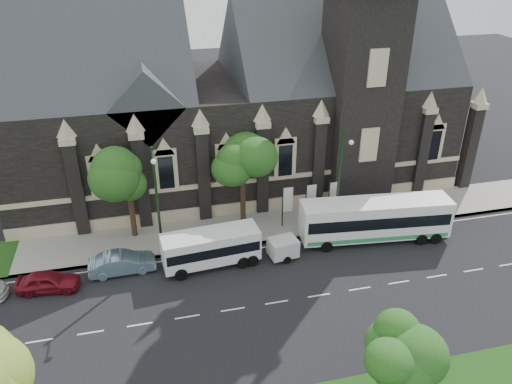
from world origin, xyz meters
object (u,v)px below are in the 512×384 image
object	(u,v)px
street_lamp_near	(340,178)
tree_walk_right	(244,159)
street_lamp_mid	(157,198)
car_far_red	(48,281)
banner_flag_right	(332,197)
tour_coach	(375,219)
sedan	(122,263)
tree_walk_left	(129,172)
shuttle_bus	(211,247)
box_trailer	(283,247)
banner_flag_left	(286,202)
tree_park_east	(395,343)
banner_flag_center	(309,199)

from	to	relation	value
street_lamp_near	tree_walk_right	bearing A→B (deg)	151.94
street_lamp_mid	car_far_red	xyz separation A→B (m)	(-7.95, -2.11, -4.39)
banner_flag_right	tour_coach	xyz separation A→B (m)	(2.34, -3.41, -0.50)
sedan	car_far_red	xyz separation A→B (m)	(-4.97, -0.92, -0.06)
tree_walk_right	tree_walk_left	bearing A→B (deg)	-179.94
shuttle_bus	box_trailer	distance (m)	5.44
tree_walk_left	shuttle_bus	size ratio (longest dim) A/B	1.05
sedan	street_lamp_mid	bearing A→B (deg)	-70.29
tree_walk_left	car_far_red	bearing A→B (deg)	-137.08
banner_flag_right	car_far_red	size ratio (longest dim) A/B	0.95
tree_walk_left	sedan	size ratio (longest dim) A/B	1.61
shuttle_bus	box_trailer	xyz separation A→B (m)	(5.38, -0.42, -0.67)
street_lamp_near	shuttle_bus	xyz separation A→B (m)	(-10.53, -1.83, -3.52)
banner_flag_left	street_lamp_mid	bearing A→B (deg)	-169.50
tree_park_east	street_lamp_near	size ratio (longest dim) A/B	0.70
tree_park_east	tour_coach	world-z (taller)	tree_park_east
street_lamp_near	banner_flag_right	xyz separation A→B (m)	(0.29, 1.91, -2.73)
street_lamp_near	box_trailer	distance (m)	7.01
shuttle_bus	tour_coach	bearing A→B (deg)	-3.09
sedan	car_far_red	distance (m)	5.06
banner_flag_right	shuttle_bus	world-z (taller)	banner_flag_right
banner_flag_left	sedan	distance (m)	13.71
street_lamp_near	box_trailer	xyz separation A→B (m)	(-5.15, -2.25, -4.20)
box_trailer	street_lamp_near	bearing A→B (deg)	15.68
sedan	tree_park_east	bearing A→B (deg)	-141.18
tree_walk_left	banner_flag_center	xyz separation A→B (m)	(14.08, -1.70, -3.35)
box_trailer	car_far_red	size ratio (longest dim) A/B	0.74
tree_park_east	car_far_red	xyz separation A→B (m)	(-18.12, 14.31, -3.90)
box_trailer	sedan	size ratio (longest dim) A/B	0.66
tree_walk_right	banner_flag_center	size ratio (longest dim) A/B	1.95
street_lamp_near	shuttle_bus	distance (m)	11.26
tree_park_east	sedan	distance (m)	20.49
tree_walk_right	sedan	size ratio (longest dim) A/B	1.65
street_lamp_mid	banner_flag_left	size ratio (longest dim) A/B	2.25
tree_park_east	box_trailer	size ratio (longest dim) A/B	2.02
banner_flag_center	banner_flag_right	world-z (taller)	same
tree_park_east	box_trailer	world-z (taller)	tree_park_east
tour_coach	banner_flag_left	bearing A→B (deg)	158.00
street_lamp_mid	banner_flag_center	world-z (taller)	street_lamp_mid
street_lamp_near	banner_flag_left	bearing A→B (deg)	152.82
banner_flag_center	sedan	distance (m)	15.65
street_lamp_mid	banner_flag_right	distance (m)	14.67
tree_park_east	box_trailer	distance (m)	14.70
tree_walk_left	banner_flag_left	distance (m)	12.66
tour_coach	sedan	distance (m)	19.64
sedan	shuttle_bus	bearing A→B (deg)	-97.72
tree_walk_right	sedan	distance (m)	12.34
tree_walk_right	box_trailer	xyz separation A→B (m)	(1.64, -5.87, -4.90)
banner_flag_right	tour_coach	distance (m)	4.16
tree_walk_right	street_lamp_near	size ratio (longest dim) A/B	0.87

